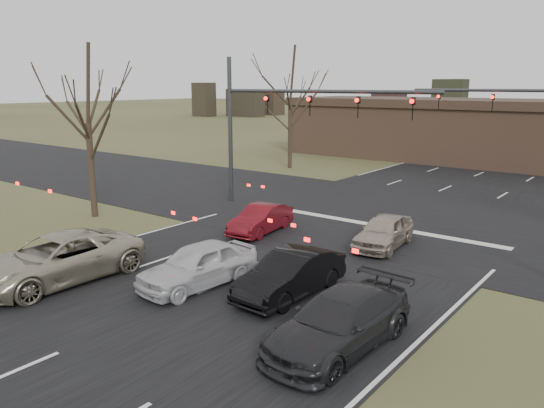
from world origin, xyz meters
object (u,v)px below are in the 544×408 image
(building, at_px, (534,133))
(car_silver_ahead, at_px, (384,231))
(car_white_sedan, at_px, (198,265))
(car_charcoal_sedan, at_px, (339,322))
(car_silver_suv, at_px, (57,259))
(car_black_hatch, at_px, (291,274))
(car_red_ahead, at_px, (261,219))
(mast_arm_near, at_px, (277,113))

(building, height_order, car_silver_ahead, building)
(car_white_sedan, height_order, car_silver_ahead, car_white_sedan)
(building, distance_m, car_charcoal_sedan, 36.56)
(car_silver_suv, xyz_separation_m, car_charcoal_sedan, (9.90, 1.78, -0.09))
(car_black_hatch, height_order, car_silver_ahead, car_black_hatch)
(car_red_ahead, bearing_deg, car_black_hatch, -51.32)
(car_charcoal_sedan, bearing_deg, mast_arm_near, 136.26)
(car_white_sedan, height_order, car_black_hatch, car_white_sedan)
(building, relative_size, car_red_ahead, 11.13)
(car_silver_suv, height_order, car_charcoal_sedan, car_silver_suv)
(mast_arm_near, bearing_deg, car_black_hatch, -50.78)
(car_black_hatch, bearing_deg, building, 91.82)
(car_silver_suv, bearing_deg, car_black_hatch, 29.86)
(building, distance_m, car_black_hatch, 34.39)
(car_red_ahead, bearing_deg, building, 72.95)
(car_charcoal_sedan, xyz_separation_m, car_red_ahead, (-8.27, 7.12, -0.08))
(car_silver_suv, distance_m, car_red_ahead, 9.05)
(car_silver_suv, height_order, car_silver_ahead, car_silver_suv)
(car_charcoal_sedan, xyz_separation_m, car_silver_ahead, (-2.92, 8.50, -0.04))
(mast_arm_near, height_order, car_charcoal_sedan, mast_arm_near)
(building, relative_size, car_black_hatch, 9.94)
(mast_arm_near, xyz_separation_m, car_red_ahead, (2.31, -4.23, -4.45))
(car_black_hatch, relative_size, car_red_ahead, 1.12)
(building, xyz_separation_m, car_charcoal_sedan, (3.35, -36.36, -1.96))
(car_black_hatch, height_order, car_red_ahead, car_black_hatch)
(car_silver_suv, bearing_deg, building, 81.41)
(building, xyz_separation_m, car_white_sedan, (-2.50, -35.53, -1.93))
(building, bearing_deg, car_black_hatch, -89.35)
(car_white_sedan, relative_size, car_red_ahead, 1.13)
(mast_arm_near, height_order, car_red_ahead, mast_arm_near)
(car_silver_suv, distance_m, car_black_hatch, 7.92)
(building, height_order, car_red_ahead, building)
(mast_arm_near, bearing_deg, car_white_sedan, -65.81)
(car_silver_suv, height_order, car_red_ahead, car_silver_suv)
(car_white_sedan, bearing_deg, car_silver_ahead, 75.35)
(car_red_ahead, bearing_deg, car_charcoal_sedan, -48.22)
(mast_arm_near, distance_m, car_red_ahead, 6.56)
(mast_arm_near, relative_size, car_black_hatch, 2.84)
(car_black_hatch, distance_m, car_silver_ahead, 6.49)
(car_white_sedan, bearing_deg, car_silver_suv, -141.02)
(mast_arm_near, distance_m, car_silver_ahead, 9.28)
(building, distance_m, mast_arm_near, 26.14)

